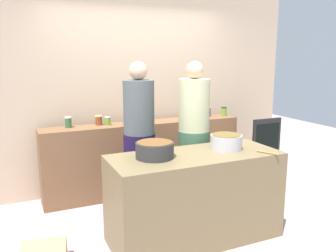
{
  "coord_description": "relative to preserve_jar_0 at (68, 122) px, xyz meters",
  "views": [
    {
      "loc": [
        -1.62,
        -3.22,
        1.83
      ],
      "look_at": [
        0.0,
        0.35,
        1.05
      ],
      "focal_mm": 37.73,
      "sensor_mm": 36.0,
      "label": 1
    }
  ],
  "objects": [
    {
      "name": "ground",
      "position": [
        0.98,
        -1.16,
        -1.03
      ],
      "size": [
        12.0,
        12.0,
        0.0
      ],
      "primitive_type": "plane",
      "color": "#AA9093"
    },
    {
      "name": "storefront_wall",
      "position": [
        0.98,
        0.29,
        0.47
      ],
      "size": [
        4.8,
        0.12,
        3.0
      ],
      "primitive_type": "cube",
      "color": "tan",
      "rests_on": "ground"
    },
    {
      "name": "display_shelf",
      "position": [
        0.98,
        -0.06,
        -0.55
      ],
      "size": [
        2.7,
        0.36,
        0.96
      ],
      "primitive_type": "cube",
      "color": "brown",
      "rests_on": "ground"
    },
    {
      "name": "prep_table",
      "position": [
        0.98,
        -1.46,
        -0.59
      ],
      "size": [
        1.7,
        0.7,
        0.89
      ],
      "primitive_type": "cube",
      "color": "brown",
      "rests_on": "ground"
    },
    {
      "name": "preserve_jar_0",
      "position": [
        0.0,
        0.0,
        0.0
      ],
      "size": [
        0.08,
        0.08,
        0.13
      ],
      "color": "#315A35",
      "rests_on": "display_shelf"
    },
    {
      "name": "preserve_jar_1",
      "position": [
        0.38,
        0.0,
        -0.01
      ],
      "size": [
        0.09,
        0.09,
        0.12
      ],
      "color": "brown",
      "rests_on": "display_shelf"
    },
    {
      "name": "preserve_jar_2",
      "position": [
        0.49,
        -0.03,
        -0.01
      ],
      "size": [
        0.07,
        0.07,
        0.11
      ],
      "color": "#619525",
      "rests_on": "display_shelf"
    },
    {
      "name": "preserve_jar_3",
      "position": [
        0.7,
        -0.13,
        -0.01
      ],
      "size": [
        0.07,
        0.07,
        0.12
      ],
      "color": "#442957",
      "rests_on": "display_shelf"
    },
    {
      "name": "preserve_jar_4",
      "position": [
        0.88,
        0.0,
        -0.02
      ],
      "size": [
        0.08,
        0.08,
        0.1
      ],
      "color": "#BB391C",
      "rests_on": "display_shelf"
    },
    {
      "name": "preserve_jar_5",
      "position": [
        1.58,
        -0.06,
        -0.01
      ],
      "size": [
        0.07,
        0.07,
        0.11
      ],
      "color": "maroon",
      "rests_on": "display_shelf"
    },
    {
      "name": "preserve_jar_6",
      "position": [
        1.68,
        -0.11,
        -0.01
      ],
      "size": [
        0.07,
        0.07,
        0.11
      ],
      "color": "#62961C",
      "rests_on": "display_shelf"
    },
    {
      "name": "preserve_jar_7",
      "position": [
        1.99,
        0.0,
        0.0
      ],
      "size": [
        0.08,
        0.08,
        0.14
      ],
      "color": "#412047",
      "rests_on": "display_shelf"
    },
    {
      "name": "preserve_jar_8",
      "position": [
        2.21,
        -0.07,
        -0.0
      ],
      "size": [
        0.08,
        0.08,
        0.13
      ],
      "color": "olive",
      "rests_on": "display_shelf"
    },
    {
      "name": "cooking_pot_left",
      "position": [
        0.57,
        -1.41,
        -0.07
      ],
      "size": [
        0.36,
        0.36,
        0.15
      ],
      "color": "#2D2D2D",
      "rests_on": "prep_table"
    },
    {
      "name": "cooking_pot_center",
      "position": [
        1.36,
        -1.43,
        -0.07
      ],
      "size": [
        0.32,
        0.32,
        0.16
      ],
      "color": "#B7B7BC",
      "rests_on": "prep_table"
    },
    {
      "name": "wooden_spoon",
      "position": [
        1.63,
        -1.74,
        -0.13
      ],
      "size": [
        0.12,
        0.21,
        0.02
      ],
      "primitive_type": "cylinder",
      "rotation": [
        1.57,
        0.0,
        0.47
      ],
      "color": "#9E703D",
      "rests_on": "prep_table"
    },
    {
      "name": "cook_with_tongs",
      "position": [
        0.66,
        -0.73,
        -0.22
      ],
      "size": [
        0.36,
        0.36,
        1.77
      ],
      "color": "#1B1134",
      "rests_on": "ground"
    },
    {
      "name": "cook_in_cap",
      "position": [
        1.29,
        -0.85,
        -0.23
      ],
      "size": [
        0.37,
        0.37,
        1.77
      ],
      "color": "#3E6447",
      "rests_on": "ground"
    },
    {
      "name": "chalkboard_sign",
      "position": [
        2.63,
        -0.54,
        -0.54
      ],
      "size": [
        0.46,
        0.05,
        0.97
      ],
      "color": "black",
      "rests_on": "ground"
    }
  ]
}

